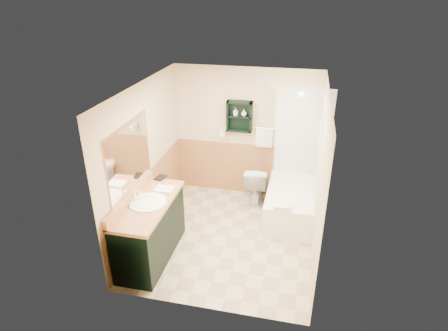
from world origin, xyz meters
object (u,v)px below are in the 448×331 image
wall_shelf (239,116)px  hair_dryer (223,133)px  bathtub (291,202)px  vanity_book (156,172)px  soap_bottle_a (236,114)px  toilet (256,184)px  soap_bottle_b (244,113)px  vanity (151,230)px

wall_shelf → hair_dryer: wall_shelf is taller
bathtub → vanity_book: 2.34m
soap_bottle_a → toilet: bearing=-24.4°
hair_dryer → bathtub: size_ratio=0.16×
hair_dryer → soap_bottle_b: size_ratio=2.01×
wall_shelf → bathtub: wall_shelf is taller
toilet → soap_bottle_a: soap_bottle_a is taller
vanity_book → soap_bottle_a: (0.99, 1.35, 0.58)m
wall_shelf → soap_bottle_b: (0.08, -0.01, 0.06)m
vanity_book → toilet: bearing=51.8°
vanity_book → soap_bottle_b: size_ratio=1.65×
soap_bottle_b → hair_dryer: bearing=175.5°
wall_shelf → vanity: 2.53m
bathtub → soap_bottle_a: soap_bottle_a is taller
hair_dryer → vanity_book: (-0.76, -1.38, -0.19)m
bathtub → soap_bottle_b: size_ratio=12.55×
wall_shelf → soap_bottle_b: size_ratio=4.60×
bathtub → soap_bottle_a: size_ratio=11.22×
bathtub → soap_bottle_b: bearing=148.7°
wall_shelf → hair_dryer: size_ratio=2.29×
wall_shelf → toilet: wall_shelf is taller
vanity → hair_dryer: bearing=74.3°
vanity_book → hair_dryer: bearing=74.0°
hair_dryer → vanity_book: size_ratio=1.22×
hair_dryer → toilet: 1.10m
vanity → soap_bottle_b: bearing=65.0°
toilet → soap_bottle_b: bearing=-38.4°
bathtub → soap_bottle_a: (-1.09, 0.57, 1.33)m
soap_bottle_b → bathtub: bearing=-31.3°
hair_dryer → vanity: 2.33m
hair_dryer → soap_bottle_a: soap_bottle_a is taller
soap_bottle_a → soap_bottle_b: bearing=0.0°
vanity → vanity_book: size_ratio=7.32×
toilet → soap_bottle_b: size_ratio=6.02×
vanity → soap_bottle_a: bearing=68.4°
soap_bottle_a → soap_bottle_b: (0.15, 0.00, 0.02)m
soap_bottle_a → wall_shelf: bearing=4.3°
bathtub → soap_bottle_a: bearing=152.3°
toilet → bathtub: bearing=146.3°
vanity → soap_bottle_a: 2.52m
hair_dryer → vanity: bearing=-105.7°
vanity_book → wall_shelf: bearing=64.8°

